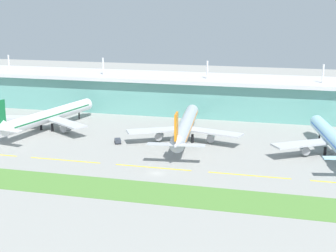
{
  "coord_description": "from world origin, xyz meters",
  "views": [
    {
      "loc": [
        46.44,
        -162.71,
        58.02
      ],
      "look_at": [
        -6.28,
        39.66,
        7.0
      ],
      "focal_mm": 55.52,
      "sensor_mm": 36.0,
      "label": 1
    }
  ],
  "objects_px": {
    "airliner_middle": "(185,127)",
    "pushback_tug": "(118,141)",
    "airliner_far": "(333,139)",
    "airliner_near": "(48,116)"
  },
  "relations": [
    {
      "from": "airliner_near",
      "to": "pushback_tug",
      "type": "distance_m",
      "value": 41.01
    },
    {
      "from": "airliner_near",
      "to": "airliner_far",
      "type": "bearing_deg",
      "value": -4.08
    },
    {
      "from": "airliner_far",
      "to": "pushback_tug",
      "type": "relative_size",
      "value": 12.84
    },
    {
      "from": "airliner_middle",
      "to": "pushback_tug",
      "type": "height_order",
      "value": "airliner_middle"
    },
    {
      "from": "airliner_near",
      "to": "airliner_middle",
      "type": "distance_m",
      "value": 64.88
    },
    {
      "from": "airliner_middle",
      "to": "pushback_tug",
      "type": "distance_m",
      "value": 28.69
    },
    {
      "from": "airliner_near",
      "to": "pushback_tug",
      "type": "bearing_deg",
      "value": -19.43
    },
    {
      "from": "airliner_middle",
      "to": "airliner_far",
      "type": "bearing_deg",
      "value": -4.92
    },
    {
      "from": "pushback_tug",
      "to": "airliner_middle",
      "type": "bearing_deg",
      "value": 20.31
    },
    {
      "from": "airliner_near",
      "to": "pushback_tug",
      "type": "relative_size",
      "value": 13.87
    }
  ]
}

